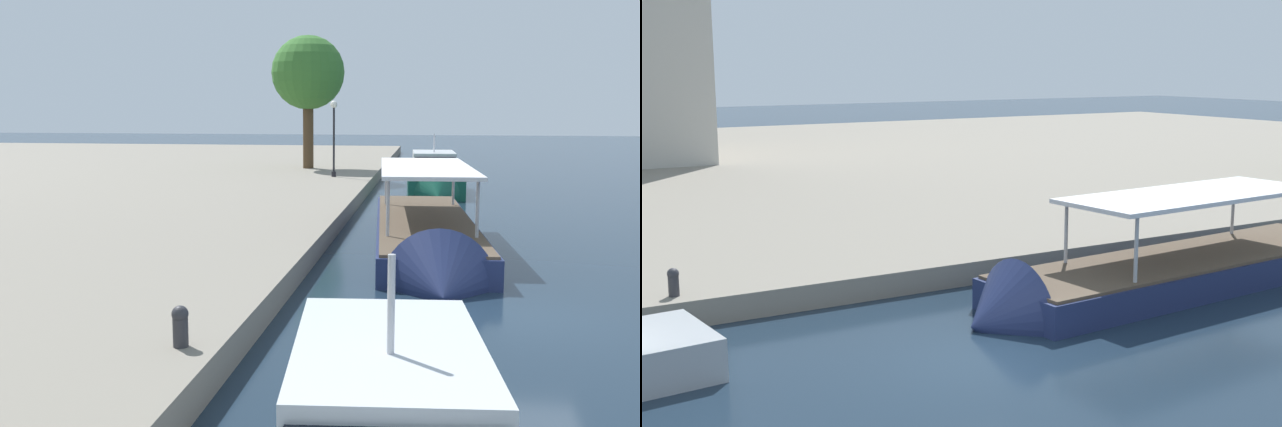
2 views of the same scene
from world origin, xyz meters
TOP-DOWN VIEW (x-y plane):
  - ground_plane at (0.00, 0.00)m, footprint 220.00×220.00m
  - dock_promenade at (0.00, 33.06)m, footprint 120.00×55.00m
  - tour_boat_2 at (7.43, 2.32)m, footprint 14.26×4.14m
  - mooring_bollard_0 at (-4.85, 6.24)m, footprint 0.28×0.28m

SIDE VIEW (x-z plane):
  - ground_plane at x=0.00m, z-range 0.00..0.00m
  - tour_boat_2 at x=7.43m, z-range -1.72..2.26m
  - dock_promenade at x=0.00m, z-range 0.00..0.67m
  - mooring_bollard_0 at x=-4.85m, z-range 0.70..1.40m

